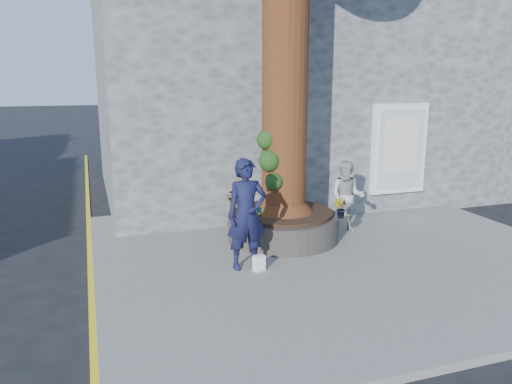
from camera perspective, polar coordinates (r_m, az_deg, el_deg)
name	(u,v)px	position (r m, az deg, el deg)	size (l,w,h in m)	color
ground	(283,286)	(8.53, 3.07, -10.63)	(120.00, 120.00, 0.00)	black
pavement	(335,253)	(9.94, 9.03, -6.90)	(9.00, 8.00, 0.12)	slate
yellow_line	(91,286)	(8.92, -18.32, -10.19)	(0.10, 30.00, 0.01)	yellow
stone_shop	(273,86)	(15.43, 1.93, 12.02)	(10.30, 8.30, 6.30)	#525458
neighbour_shop	(484,89)	(19.73, 24.63, 10.62)	(6.00, 8.00, 6.00)	#525458
planter	(283,225)	(10.41, 3.11, -3.79)	(2.30, 2.30, 0.60)	black
man	(247,214)	(8.65, -1.06, -2.57)	(0.71, 0.47, 1.95)	#121433
woman	(347,197)	(10.95, 10.36, -0.51)	(0.76, 0.59, 1.56)	#B1AEAA
shopping_bag	(259,263)	(8.76, 0.35, -8.11)	(0.20, 0.12, 0.28)	white
plant_a	(258,216)	(9.22, 0.27, -2.73)	(0.21, 0.14, 0.39)	gray
plant_b	(340,208)	(9.88, 9.57, -1.86)	(0.21, 0.21, 0.39)	gray
plant_c	(232,197)	(10.80, -2.73, -0.57)	(0.19, 0.19, 0.33)	gray
plant_d	(232,198)	(10.80, -2.73, -0.71)	(0.25, 0.22, 0.28)	gray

